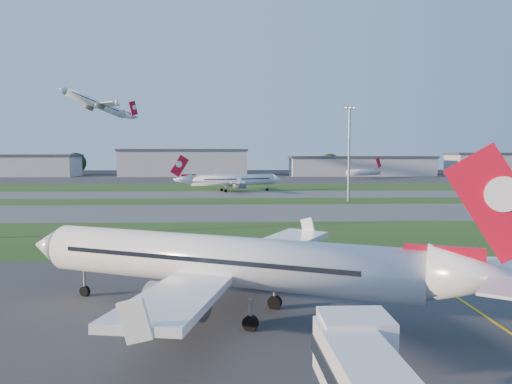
{
  "coord_description": "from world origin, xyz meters",
  "views": [
    {
      "loc": [
        -15.29,
        -26.31,
        13.49
      ],
      "look_at": [
        -12.24,
        54.51,
        7.0
      ],
      "focal_mm": 35.0,
      "sensor_mm": 36.0,
      "label": 1
    }
  ],
  "objects_px": {
    "mini_jet_far": "(509,172)",
    "airliner_taxiing": "(232,180)",
    "airliner_parked": "(225,262)",
    "mini_jet_near": "(364,172)",
    "light_mast_centre": "(349,147)"
  },
  "relations": [
    {
      "from": "mini_jet_far",
      "to": "airliner_taxiing",
      "type": "bearing_deg",
      "value": -136.47
    },
    {
      "from": "airliner_parked",
      "to": "airliner_taxiing",
      "type": "height_order",
      "value": "airliner_parked"
    },
    {
      "from": "mini_jet_near",
      "to": "light_mast_centre",
      "type": "xyz_separation_m",
      "value": [
        -34.44,
        -117.57,
        11.53
      ]
    },
    {
      "from": "airliner_parked",
      "to": "airliner_taxiing",
      "type": "relative_size",
      "value": 1.09
    },
    {
      "from": "airliner_parked",
      "to": "light_mast_centre",
      "type": "bearing_deg",
      "value": 94.83
    },
    {
      "from": "airliner_taxiing",
      "to": "mini_jet_far",
      "type": "bearing_deg",
      "value": -167.02
    },
    {
      "from": "airliner_taxiing",
      "to": "mini_jet_near",
      "type": "height_order",
      "value": "airliner_taxiing"
    },
    {
      "from": "airliner_taxiing",
      "to": "mini_jet_near",
      "type": "relative_size",
      "value": 1.53
    },
    {
      "from": "mini_jet_far",
      "to": "light_mast_centre",
      "type": "relative_size",
      "value": 1.09
    },
    {
      "from": "airliner_taxiing",
      "to": "light_mast_centre",
      "type": "distance_m",
      "value": 49.04
    },
    {
      "from": "mini_jet_near",
      "to": "airliner_parked",
      "type": "bearing_deg",
      "value": -148.01
    },
    {
      "from": "airliner_taxiing",
      "to": "light_mast_centre",
      "type": "relative_size",
      "value": 1.35
    },
    {
      "from": "mini_jet_near",
      "to": "mini_jet_far",
      "type": "distance_m",
      "value": 75.87
    },
    {
      "from": "mini_jet_near",
      "to": "light_mast_centre",
      "type": "height_order",
      "value": "light_mast_centre"
    },
    {
      "from": "airliner_taxiing",
      "to": "airliner_parked",
      "type": "bearing_deg",
      "value": 73.03
    }
  ]
}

